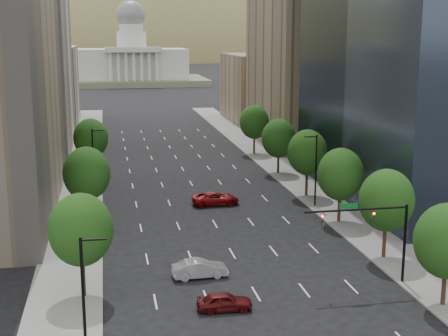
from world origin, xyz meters
TOP-DOWN VIEW (x-y plane):
  - sidewalk_left at (-15.50, 60.00)m, footprint 6.00×200.00m
  - sidewalk_right at (15.50, 60.00)m, footprint 6.00×200.00m
  - midrise_cream_left at (-25.00, 103.00)m, footprint 14.00×30.00m
  - filler_left at (-25.00, 136.00)m, footprint 14.00×26.00m
  - parking_tan_right at (25.00, 100.00)m, footprint 14.00×30.00m
  - filler_right at (25.00, 133.00)m, footprint 14.00×26.00m
  - tree_right_0 at (14.00, 25.00)m, footprint 5.20×5.20m
  - tree_right_1 at (14.00, 36.00)m, footprint 5.20×5.20m
  - tree_right_2 at (14.00, 48.00)m, footprint 5.20×5.20m
  - tree_right_3 at (14.00, 60.00)m, footprint 5.20×5.20m
  - tree_right_4 at (14.00, 74.00)m, footprint 5.20×5.20m
  - tree_right_5 at (14.00, 90.00)m, footprint 5.20×5.20m
  - tree_left_0 at (-14.00, 32.00)m, footprint 5.20×5.20m
  - tree_left_1 at (-14.00, 52.00)m, footprint 5.20×5.20m
  - tree_left_2 at (-14.00, 78.00)m, footprint 5.20×5.20m
  - streetlight_rn at (13.44, 55.00)m, footprint 1.70×0.20m
  - streetlight_ls at (-13.44, 20.00)m, footprint 1.70×0.20m
  - streetlight_ln at (-13.44, 65.00)m, footprint 1.70×0.20m
  - traffic_signal at (10.53, 30.00)m, footprint 9.12×0.40m
  - capitol at (0.00, 249.71)m, footprint 60.00×40.00m
  - foothills at (34.67, 599.39)m, footprint 720.00×413.00m
  - car_maroon at (-3.16, 27.37)m, footprint 4.41×1.97m
  - car_silver at (-4.03, 34.46)m, footprint 5.01×2.02m
  - car_red_far at (1.47, 57.98)m, footprint 5.98×2.92m

SIDE VIEW (x-z plane):
  - foothills at x=34.67m, z-range -169.28..93.72m
  - sidewalk_left at x=-15.50m, z-range 0.00..0.15m
  - sidewalk_right at x=15.50m, z-range 0.00..0.15m
  - car_maroon at x=-3.16m, z-range 0.00..1.47m
  - car_silver at x=-4.03m, z-range 0.00..1.62m
  - car_red_far at x=1.47m, z-range 0.00..1.64m
  - streetlight_rn at x=13.44m, z-range 0.34..9.34m
  - streetlight_ls at x=-13.44m, z-range 0.34..9.34m
  - streetlight_ln at x=-13.44m, z-range 0.34..9.34m
  - traffic_signal at x=10.53m, z-range 1.49..8.86m
  - tree_right_0 at x=14.00m, z-range 1.19..9.58m
  - tree_right_4 at x=14.00m, z-range 1.23..9.69m
  - tree_right_2 at x=14.00m, z-range 1.30..9.91m
  - tree_left_2 at x=-14.00m, z-range 1.34..10.02m
  - tree_right_1 at x=14.00m, z-range 1.37..10.12m
  - tree_right_5 at x=14.00m, z-range 1.37..10.12m
  - tree_left_0 at x=-14.00m, z-range 1.37..10.12m
  - tree_right_3 at x=14.00m, z-range 1.44..10.34m
  - tree_left_1 at x=-14.00m, z-range 1.48..10.45m
  - filler_right at x=25.00m, z-range 0.00..16.00m
  - capitol at x=0.00m, z-range -9.02..26.18m
  - filler_left at x=-25.00m, z-range 0.00..18.00m
  - parking_tan_right at x=25.00m, z-range 0.00..30.00m
  - midrise_cream_left at x=-25.00m, z-range 0.00..35.00m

